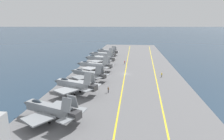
{
  "coord_description": "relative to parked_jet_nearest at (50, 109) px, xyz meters",
  "views": [
    {
      "loc": [
        -78.08,
        -3.09,
        20.48
      ],
      "look_at": [
        -4.68,
        4.79,
        2.9
      ],
      "focal_mm": 32.0,
      "sensor_mm": 36.0,
      "label": 1
    }
  ],
  "objects": [
    {
      "name": "crew_brown_vest",
      "position": [
        18.14,
        -9.99,
        -1.53
      ],
      "size": [
        0.43,
        0.46,
        1.81
      ],
      "color": "#232328",
      "rests_on": "carrier_deck"
    },
    {
      "name": "parked_jet_third",
      "position": [
        30.53,
        -1.08,
        -0.19
      ],
      "size": [
        12.59,
        15.77,
        6.07
      ],
      "color": "gray",
      "rests_on": "carrier_deck"
    },
    {
      "name": "deck_stripe_foul_line",
      "position": [
        41.15,
        -25.86,
        -2.53
      ],
      "size": [
        193.16,
        9.82,
        0.01
      ],
      "primitive_type": "cube",
      "rotation": [
        0.0,
        0.0,
        -0.05
      ],
      "color": "yellow",
      "rests_on": "carrier_deck"
    },
    {
      "name": "parked_jet_fifth",
      "position": [
        59.09,
        -0.55,
        0.23
      ],
      "size": [
        13.89,
        16.59,
        6.67
      ],
      "color": "#93999E",
      "rests_on": "carrier_deck"
    },
    {
      "name": "crew_yellow_vest",
      "position": [
        37.47,
        -27.9,
        -1.6
      ],
      "size": [
        0.44,
        0.46,
        1.7
      ],
      "color": "#4C473D",
      "rests_on": "carrier_deck"
    },
    {
      "name": "carrier_deck",
      "position": [
        41.15,
        -13.9,
        -2.73
      ],
      "size": [
        214.86,
        43.5,
        0.4
      ],
      "primitive_type": "cube",
      "color": "slate",
      "rests_on": "ground"
    },
    {
      "name": "parked_jet_second",
      "position": [
        16.32,
        -0.49,
        0.26
      ],
      "size": [
        13.27,
        15.28,
        6.89
      ],
      "color": "#93999E",
      "rests_on": "carrier_deck"
    },
    {
      "name": "ground_plane",
      "position": [
        41.15,
        -13.9,
        -2.93
      ],
      "size": [
        2000.0,
        2000.0,
        0.0
      ],
      "primitive_type": "plane",
      "color": "#23384C"
    },
    {
      "name": "parked_jet_seventh",
      "position": [
        88.23,
        -0.3,
        -0.26
      ],
      "size": [
        12.68,
        15.84,
        5.84
      ],
      "color": "#93999E",
      "rests_on": "carrier_deck"
    },
    {
      "name": "parked_jet_sixth",
      "position": [
        73.62,
        0.28,
        0.01
      ],
      "size": [
        13.43,
        17.01,
        6.46
      ],
      "color": "#9EA3A8",
      "rests_on": "carrier_deck"
    },
    {
      "name": "crew_red_vest",
      "position": [
        60.17,
        -12.91,
        -1.58
      ],
      "size": [
        0.35,
        0.43,
        1.73
      ],
      "color": "#383328",
      "rests_on": "carrier_deck"
    },
    {
      "name": "parked_jet_nearest",
      "position": [
        0.0,
        0.0,
        0.0
      ],
      "size": [
        12.38,
        15.51,
        6.22
      ],
      "color": "gray",
      "rests_on": "carrier_deck"
    },
    {
      "name": "parked_jet_fourth",
      "position": [
        44.8,
        -0.63,
        -0.02
      ],
      "size": [
        13.94,
        16.98,
        6.67
      ],
      "color": "#9EA3A8",
      "rests_on": "carrier_deck"
    },
    {
      "name": "deck_stripe_centerline",
      "position": [
        41.15,
        -13.9,
        -2.53
      ],
      "size": [
        193.37,
        0.36,
        0.01
      ],
      "primitive_type": "cube",
      "color": "yellow",
      "rests_on": "carrier_deck"
    }
  ]
}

